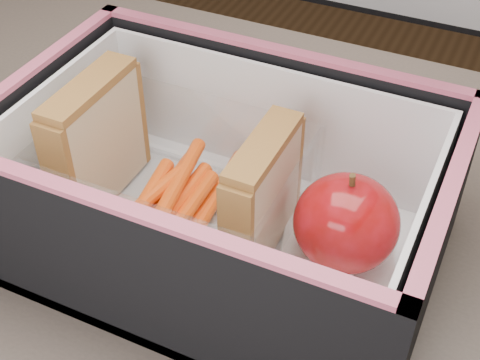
% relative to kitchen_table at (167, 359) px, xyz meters
% --- Properties ---
extents(kitchen_table, '(1.20, 0.80, 0.75)m').
position_rel_kitchen_table_xyz_m(kitchen_table, '(0.00, 0.00, 0.00)').
color(kitchen_table, brown).
rests_on(kitchen_table, ground).
extents(lunch_bag, '(0.31, 0.30, 0.30)m').
position_rel_kitchen_table_xyz_m(lunch_bag, '(0.03, 0.06, 0.16)').
color(lunch_bag, black).
rests_on(lunch_bag, kitchen_table).
extents(plastic_tub, '(0.18, 0.13, 0.07)m').
position_rel_kitchen_table_xyz_m(plastic_tub, '(-0.01, 0.06, 0.14)').
color(plastic_tub, white).
rests_on(plastic_tub, lunch_bag).
extents(sandwich_left, '(0.03, 0.09, 0.10)m').
position_rel_kitchen_table_xyz_m(sandwich_left, '(-0.08, 0.06, 0.16)').
color(sandwich_left, '#CEAF85').
rests_on(sandwich_left, plastic_tub).
extents(sandwich_right, '(0.02, 0.08, 0.09)m').
position_rel_kitchen_table_xyz_m(sandwich_right, '(0.06, 0.06, 0.15)').
color(sandwich_right, '#CEAF85').
rests_on(sandwich_right, plastic_tub).
extents(carrot_sticks, '(0.05, 0.16, 0.03)m').
position_rel_kitchen_table_xyz_m(carrot_sticks, '(-0.01, 0.05, 0.12)').
color(carrot_sticks, '#F04D0F').
rests_on(carrot_sticks, plastic_tub).
extents(paper_napkin, '(0.10, 0.10, 0.01)m').
position_rel_kitchen_table_xyz_m(paper_napkin, '(0.11, 0.07, 0.11)').
color(paper_napkin, white).
rests_on(paper_napkin, lunch_bag).
extents(red_apple, '(0.08, 0.08, 0.08)m').
position_rel_kitchen_table_xyz_m(red_apple, '(0.12, 0.06, 0.15)').
color(red_apple, '#7B0700').
rests_on(red_apple, paper_napkin).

